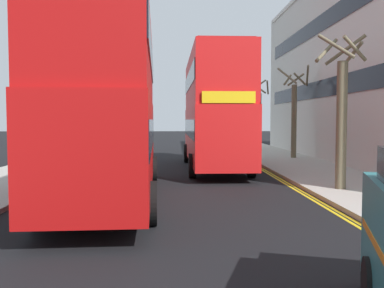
% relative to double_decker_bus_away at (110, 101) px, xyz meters
% --- Properties ---
extents(sidewalk_right, '(4.00, 80.00, 0.14)m').
position_rel_double_decker_bus_away_xyz_m(sidewalk_right, '(8.43, 3.41, -2.96)').
color(sidewalk_right, '#ADA89E').
rests_on(sidewalk_right, ground).
extents(sidewalk_left, '(4.00, 80.00, 0.14)m').
position_rel_double_decker_bus_away_xyz_m(sidewalk_left, '(-4.57, 3.41, -2.96)').
color(sidewalk_left, '#ADA89E').
rests_on(sidewalk_left, ground).
extents(kerb_line_outer, '(0.10, 56.00, 0.01)m').
position_rel_double_decker_bus_away_xyz_m(kerb_line_outer, '(6.33, 1.41, -3.03)').
color(kerb_line_outer, yellow).
rests_on(kerb_line_outer, ground).
extents(kerb_line_inner, '(0.10, 56.00, 0.01)m').
position_rel_double_decker_bus_away_xyz_m(kerb_line_inner, '(6.17, 1.41, -3.03)').
color(kerb_line_inner, yellow).
rests_on(kerb_line_inner, ground).
extents(double_decker_bus_away, '(3.15, 10.90, 5.64)m').
position_rel_double_decker_bus_away_xyz_m(double_decker_bus_away, '(0.00, 0.00, 0.00)').
color(double_decker_bus_away, '#B20F0F').
rests_on(double_decker_bus_away, ground).
extents(double_decker_bus_oncoming, '(2.90, 10.84, 5.64)m').
position_rel_double_decker_bus_away_xyz_m(double_decker_bus_oncoming, '(3.88, 8.11, 0.00)').
color(double_decker_bus_oncoming, red).
rests_on(double_decker_bus_oncoming, ground).
extents(street_tree_near, '(2.03, 1.76, 5.52)m').
position_rel_double_decker_bus_away_xyz_m(street_tree_near, '(9.15, 12.63, -0.22)').
color(street_tree_near, '#6B6047').
rests_on(street_tree_near, sidewalk_right).
extents(street_tree_mid, '(1.85, 1.85, 5.22)m').
position_rel_double_decker_bus_away_xyz_m(street_tree_mid, '(7.52, 0.97, -0.37)').
color(street_tree_mid, '#6B6047').
rests_on(street_tree_mid, sidewalk_right).
extents(street_tree_far, '(1.73, 1.74, 5.41)m').
position_rel_double_decker_bus_away_xyz_m(street_tree_far, '(8.22, 19.04, -0.42)').
color(street_tree_far, '#6B6047').
rests_on(street_tree_far, sidewalk_right).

